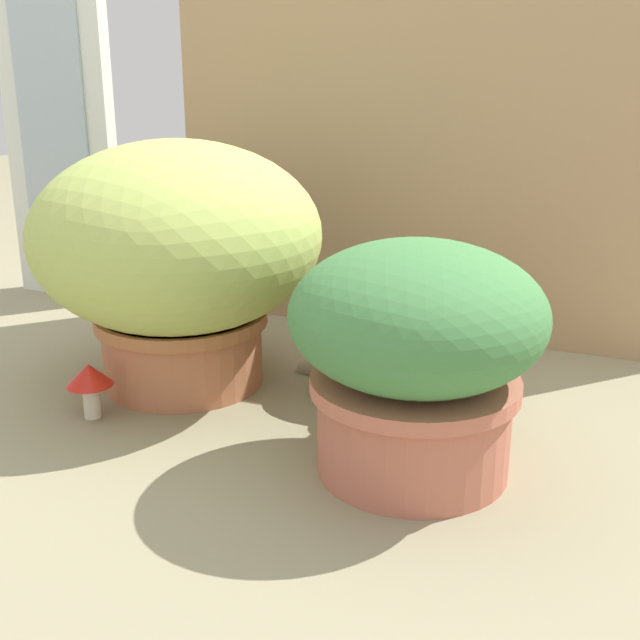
# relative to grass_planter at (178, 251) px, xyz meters

# --- Properties ---
(ground_plane) EXTENTS (6.00, 6.00, 0.00)m
(ground_plane) POSITION_rel_grass_planter_xyz_m (0.24, -0.12, -0.27)
(ground_plane) COLOR gray
(cardboard_backdrop) EXTENTS (1.16, 0.03, 0.82)m
(cardboard_backdrop) POSITION_rel_grass_planter_xyz_m (0.35, 0.47, 0.14)
(cardboard_backdrop) COLOR tan
(cardboard_backdrop) RESTS_ON ground
(window_panel_white) EXTENTS (0.31, 0.05, 0.89)m
(window_panel_white) POSITION_rel_grass_planter_xyz_m (-0.59, 0.43, 0.18)
(window_panel_white) COLOR white
(window_panel_white) RESTS_ON ground
(grass_planter) EXTENTS (0.56, 0.56, 0.48)m
(grass_planter) POSITION_rel_grass_planter_xyz_m (0.00, 0.00, 0.00)
(grass_planter) COLOR #BC704B
(grass_planter) RESTS_ON ground
(leafy_planter) EXTENTS (0.40, 0.40, 0.37)m
(leafy_planter) POSITION_rel_grass_planter_xyz_m (0.52, -0.18, -0.07)
(leafy_planter) COLOR #BD6A53
(leafy_planter) RESTS_ON ground
(cat) EXTENTS (0.38, 0.19, 0.32)m
(cat) POSITION_rel_grass_planter_xyz_m (0.41, 0.08, -0.15)
(cat) COLOR gray
(cat) RESTS_ON ground
(mushroom_ornament_red) EXTENTS (0.08, 0.08, 0.10)m
(mushroom_ornament_red) POSITION_rel_grass_planter_xyz_m (-0.07, -0.21, -0.20)
(mushroom_ornament_red) COLOR silver
(mushroom_ornament_red) RESTS_ON ground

